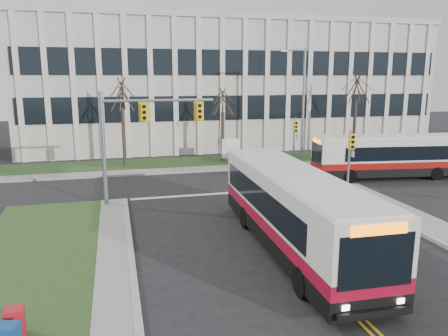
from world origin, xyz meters
TOP-DOWN VIEW (x-y plane):
  - ground at (0.00, 0.00)m, footprint 120.00×120.00m
  - sidewalk_west at (-7.00, -5.00)m, footprint 1.20×26.00m
  - sidewalk_cross at (5.00, 15.20)m, footprint 44.00×1.60m
  - building_lawn at (5.00, 18.00)m, footprint 44.00×5.00m
  - office_building at (5.00, 30.00)m, footprint 40.00×16.00m
  - mast_arm_signal at (-5.62, 7.16)m, footprint 6.11×0.38m
  - signal_pole_near at (7.20, 6.90)m, footprint 0.34×0.39m
  - signal_pole_far at (7.20, 15.40)m, footprint 0.34×0.39m
  - streetlight at (8.03, 16.20)m, footprint 2.15×0.25m
  - directory_sign at (2.50, 17.50)m, footprint 1.50×0.12m
  - tree_left at (-6.00, 18.00)m, footprint 1.80×1.80m
  - tree_mid at (2.00, 18.20)m, footprint 1.80×1.80m
  - tree_right at (14.00, 18.00)m, footprint 1.80×1.80m
  - bus_main at (0.16, -0.98)m, footprint 2.86×11.98m
  - bus_cross at (12.00, 9.50)m, footprint 11.11×3.70m
  - newspaper_box_red at (-9.50, -5.13)m, footprint 0.55×0.51m

SIDE VIEW (x-z plane):
  - ground at x=0.00m, z-range 0.00..0.00m
  - building_lawn at x=5.00m, z-range 0.00..0.12m
  - sidewalk_west at x=-7.00m, z-range 0.00..0.14m
  - sidewalk_cross at x=5.00m, z-range 0.00..0.14m
  - newspaper_box_red at x=-9.50m, z-range 0.00..0.95m
  - directory_sign at x=2.50m, z-range 0.17..2.17m
  - bus_cross at x=12.00m, z-range 0.00..2.91m
  - bus_main at x=0.16m, z-range 0.00..3.18m
  - signal_pole_near at x=7.20m, z-range 0.60..4.40m
  - signal_pole_far at x=7.20m, z-range 0.60..4.40m
  - mast_arm_signal at x=-5.62m, z-range 1.16..7.36m
  - tree_mid at x=2.00m, z-range 1.47..8.29m
  - streetlight at x=8.03m, z-range 0.59..9.79m
  - tree_left at x=-6.00m, z-range 1.66..9.36m
  - tree_right at x=14.00m, z-range 1.78..10.03m
  - office_building at x=5.00m, z-range 0.00..12.00m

